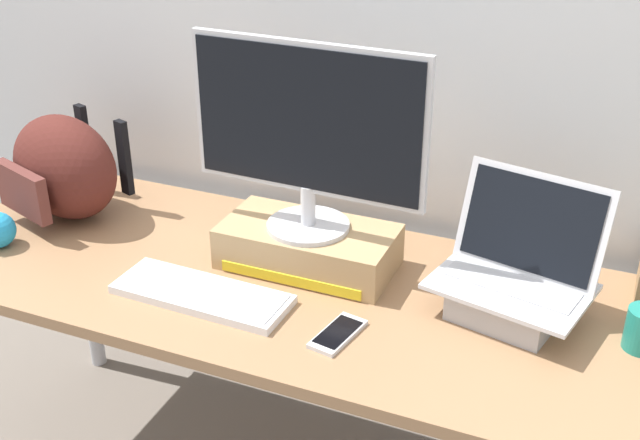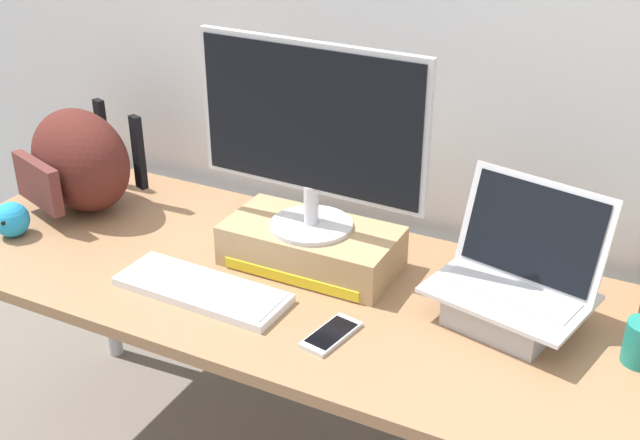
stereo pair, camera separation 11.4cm
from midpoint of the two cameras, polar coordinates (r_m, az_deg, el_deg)
The scene contains 9 objects.
back_wall at distance 2.07m, azimuth 7.62°, elevation 15.25°, with size 7.00×0.10×2.60m, color silver.
desk at distance 1.93m, azimuth 1.71°, elevation -6.48°, with size 2.06×0.71×0.72m.
toner_box_yellow at distance 1.96m, azimuth 1.05°, elevation -1.92°, with size 0.43×0.22×0.10m.
desktop_monitor at distance 1.83m, azimuth 1.11°, elevation 6.30°, with size 0.58×0.20×0.46m.
open_laptop at distance 1.80m, azimuth 15.36°, elevation -5.25°, with size 0.38×0.31×0.31m.
external_keyboard at distance 1.87m, azimuth -6.75°, elevation -5.00°, with size 0.43×0.16×0.02m.
messenger_backpack at distance 2.30m, azimuth -15.53°, elevation 4.12°, with size 0.41×0.34×0.29m.
cell_phone at distance 1.72m, azimuth 2.74°, elevation -8.25°, with size 0.09×0.16×0.01m.
plush_toy at distance 2.23m, azimuth -19.93°, elevation 0.01°, with size 0.09×0.09×0.09m.
Camera 2 is at (0.73, -1.43, 1.72)m, focal length 44.57 mm.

